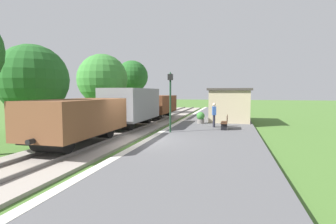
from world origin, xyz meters
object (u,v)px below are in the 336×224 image
Objects in this scene: bench_near_hut at (225,122)px; tree_trackside_far at (102,79)px; freight_train at (132,109)px; station_hut at (230,104)px; lamp_post_near at (170,91)px; person_waiting at (214,114)px; tree_field_left at (132,77)px; potted_planter at (201,117)px; tree_trackside_mid at (33,80)px.

tree_trackside_far is at bearing 159.72° from bench_near_hut.
freight_train is 6.85m from tree_trackside_far.
tree_trackside_far reaches higher than station_hut.
bench_near_hut is 0.41× the size of lamp_post_near.
person_waiting is at bearing 136.46° from bench_near_hut.
freight_train is at bearing -178.07° from bench_near_hut.
station_hut is at bearing -26.65° from tree_field_left.
potted_planter is 0.15× the size of tree_trackside_far.
lamp_post_near reaches higher than person_waiting.
freight_train is 3.36× the size of tree_trackside_mid.
person_waiting is at bearing -101.07° from station_hut.
station_hut is at bearing 41.61° from freight_train.
station_hut reaches higher than freight_train.
lamp_post_near reaches higher than station_hut.
station_hut is 6.33× the size of potted_planter.
station_hut is 11.81m from tree_trackside_far.
lamp_post_near is at bearing 39.06° from person_waiting.
tree_field_left reaches higher than person_waiting.
bench_near_hut is 1.64× the size of potted_planter.
lamp_post_near is at bearing -104.43° from potted_planter.
bench_near_hut is 1.20m from person_waiting.
potted_planter is at bearing -9.31° from tree_trackside_far.
lamp_post_near is (-2.44, -3.01, 1.62)m from person_waiting.
tree_trackside_far is at bearing 141.42° from lamp_post_near.
tree_trackside_far reaches higher than lamp_post_near.
station_hut is 13.29m from tree_field_left.
bench_near_hut is at bearing -91.81° from station_hut.
tree_field_left is at bearing 90.77° from tree_trackside_far.
freight_train is at bearing -2.35° from person_waiting.
person_waiting is at bearing 20.67° from tree_trackside_mid.
tree_trackside_mid is at bearing -92.59° from tree_field_left.
tree_field_left reaches higher than potted_planter.
lamp_post_near is (3.37, -2.03, 1.30)m from freight_train.
station_hut is 15.51m from tree_trackside_mid.
tree_field_left reaches higher than bench_near_hut.
tree_trackside_mid is 7.71m from tree_trackside_far.
tree_field_left is (-8.15, 13.88, 1.79)m from lamp_post_near.
freight_train is at bearing -68.04° from tree_field_left.
freight_train is 5.24× the size of lamp_post_near.
lamp_post_near is 8.95m from tree_trackside_mid.
tree_trackside_far is (-9.31, 1.53, 3.18)m from potted_planter.
person_waiting is at bearing -18.01° from tree_trackside_far.
bench_near_hut is 16.73m from tree_field_left.
bench_near_hut is 3.31m from potted_planter.
tree_trackside_mid is at bearing -163.88° from bench_near_hut.
tree_field_left is (-9.41, 8.98, 3.87)m from potted_planter.
freight_train is at bearing 30.88° from tree_trackside_mid.
person_waiting is 12.27m from tree_trackside_mid.
station_hut reaches higher than bench_near_hut.
station_hut is (6.80, 6.04, 0.15)m from freight_train.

